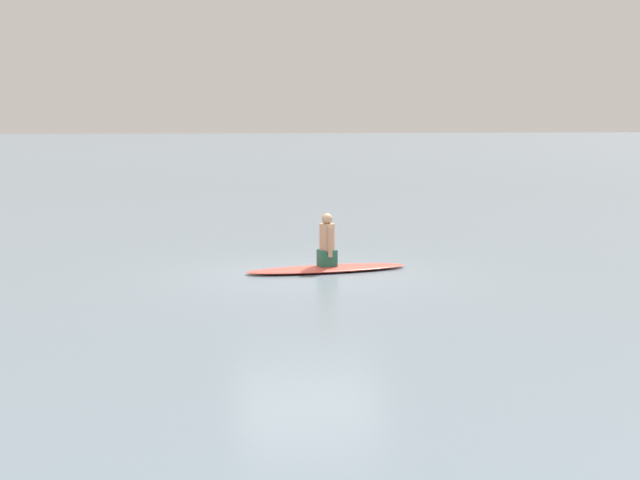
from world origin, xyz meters
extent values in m
plane|color=slate|center=(0.00, 0.00, 0.00)|extent=(400.00, 400.00, 0.00)
ellipsoid|color=#D84C3F|center=(-0.40, -0.37, 0.05)|extent=(3.01, 1.10, 0.09)
cube|color=#26664C|center=(-0.40, -0.37, 0.23)|extent=(0.33, 0.28, 0.29)
cylinder|color=tan|center=(-0.40, -0.37, 0.60)|extent=(0.30, 0.30, 0.48)
sphere|color=tan|center=(-0.40, -0.37, 0.92)|extent=(0.19, 0.19, 0.19)
cylinder|color=tan|center=(-0.38, -0.53, 0.54)|extent=(0.08, 0.08, 0.53)
cylinder|color=tan|center=(-0.41, -0.20, 0.54)|extent=(0.08, 0.08, 0.53)
camera|label=1|loc=(3.31, 16.05, 2.61)|focal=54.53mm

